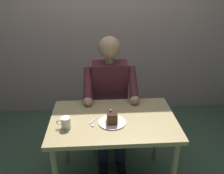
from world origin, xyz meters
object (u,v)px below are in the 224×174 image
object	(u,v)px
dining_table	(113,127)
coffee_cup	(66,123)
chair	(109,104)
cake_slice	(112,117)
seated_person	(110,97)
dessert_spoon	(93,123)

from	to	relation	value
dining_table	coffee_cup	xyz separation A→B (m)	(0.39, 0.11, 0.14)
chair	cake_slice	size ratio (longest dim) A/B	8.26
seated_person	cake_slice	xyz separation A→B (m)	(0.01, 0.53, 0.09)
chair	seated_person	size ratio (longest dim) A/B	0.70
dining_table	seated_person	size ratio (longest dim) A/B	0.82
dining_table	dessert_spoon	xyz separation A→B (m)	(0.17, 0.07, 0.09)
dining_table	dessert_spoon	distance (m)	0.21
cake_slice	coffee_cup	world-z (taller)	cake_slice
coffee_cup	dessert_spoon	world-z (taller)	coffee_cup
dining_table	coffee_cup	size ratio (longest dim) A/B	9.49
cake_slice	coffee_cup	xyz separation A→B (m)	(0.37, 0.05, -0.01)
coffee_cup	seated_person	bearing A→B (deg)	-123.69
coffee_cup	dessert_spoon	bearing A→B (deg)	-168.99
seated_person	cake_slice	size ratio (longest dim) A/B	11.73
seated_person	dessert_spoon	size ratio (longest dim) A/B	9.45
chair	seated_person	xyz separation A→B (m)	(0.00, 0.17, 0.18)
seated_person	coffee_cup	size ratio (longest dim) A/B	11.52
cake_slice	coffee_cup	bearing A→B (deg)	6.97
dining_table	dessert_spoon	bearing A→B (deg)	21.12
chair	coffee_cup	bearing A→B (deg)	62.72
dining_table	coffee_cup	distance (m)	0.42
chair	dessert_spoon	bearing A→B (deg)	76.29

